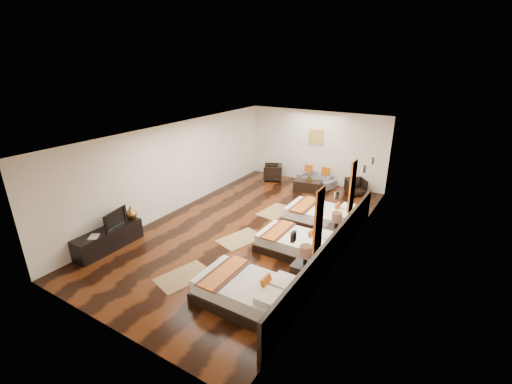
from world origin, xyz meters
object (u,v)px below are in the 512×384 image
Objects in this scene: tv_console at (109,239)px; table_plant at (310,177)px; bed_near at (247,292)px; sofa at (316,179)px; figurine at (131,213)px; armchair_right at (356,187)px; coffee_table at (308,186)px; nightstand_b at (335,235)px; tv at (113,219)px; bed_far at (322,216)px; nightstand_a at (305,272)px; armchair_left at (273,172)px; bed_mid at (296,243)px; book at (89,237)px.

tv_console is 7.11m from table_plant.
sofa is (-1.47, 7.31, -0.04)m from bed_near.
figurine is 0.52× the size of armchair_right.
bed_near reaches higher than coffee_table.
nightstand_b is 1.16× the size of tv.
nightstand_a is at bearing -75.96° from bed_far.
table_plant is (-2.16, 5.38, 0.20)m from nightstand_a.
tv_console is at bearing -112.68° from coffee_table.
armchair_left is (0.96, 6.78, -0.46)m from tv.
armchair_right is at bearing 88.34° from bed_mid.
book is (-4.20, -4.66, 0.30)m from bed_far.
tv_console is 0.55m from tv.
bed_near is at bearing 0.00° from armchair_left.
nightstand_b is at bearing 90.00° from nightstand_a.
armchair_left is at bearing 124.67° from bed_mid.
nightstand_b is 3.34× the size of table_plant.
tv_console is (-4.95, -1.16, -0.07)m from nightstand_a.
tv is 6.91m from coffee_table.
armchair_left is at bearing 124.18° from nightstand_a.
tv_console is at bearing -113.10° from table_plant.
figurine reaches higher than book.
table_plant is at bearing -37.16° from tv.
sofa is 1.56× the size of coffee_table.
bed_near reaches higher than bed_mid.
sofa is 2.40× the size of armchair_right.
figurine is at bearing -115.82° from table_plant.
tv is (-4.15, 0.13, 0.52)m from bed_near.
tv is at bearing -32.82° from armchair_left.
bed_mid is 4.71m from tv.
armchair_right reaches higher than tv_console.
bed_far is 7.13× the size of table_plant.
bed_mid is 1.80m from bed_far.
tv_console is at bearing -179.33° from bed_near.
bed_mid is 4.42m from coffee_table.
book is at bearing -143.73° from nightstand_b.
armchair_right is (0.14, 7.06, 0.03)m from bed_near.
bed_mid is at bearing 20.58° from figurine.
nightstand_b is 5.49m from figurine.
armchair_left is (1.01, 6.18, -0.39)m from figurine.
tv is 6.92m from table_plant.
sofa is (2.73, 6.58, -0.49)m from figurine.
table_plant reaches higher than coffee_table.
nightstand_b is 1.33× the size of armchair_left.
figurine is (0.00, 1.28, 0.16)m from book.
nightstand_b reaches higher than bed_near.
armchair_left is 1.78m from coffee_table.
bed_far is 1.14× the size of tv_console.
bed_mid is 1.94× the size of nightstand_b.
sofa is (2.73, 7.86, -0.34)m from book.
nightstand_b reaches higher than sofa.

